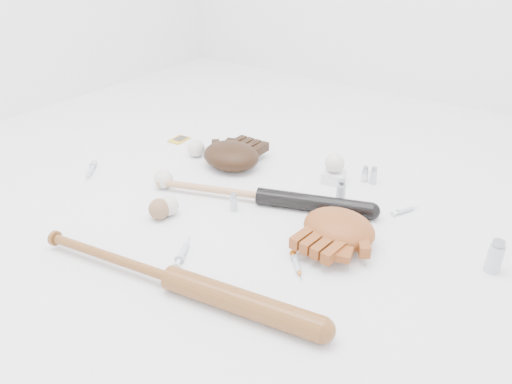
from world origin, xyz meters
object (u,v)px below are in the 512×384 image
Objects in this scene: glove_dark at (231,155)px; pedestal at (334,177)px; bat_dark at (260,196)px; bat_wood at (171,278)px.

pedestal is (0.39, 0.12, -0.03)m from glove_dark.
glove_dark is (-0.25, 0.17, 0.02)m from bat_dark.
bat_dark is 0.50m from bat_wood.
bat_wood is at bearing -102.68° from bat_dark.
glove_dark reaches higher than bat_wood.
glove_dark is at bearing 106.60° from bat_wood.
bat_wood is 0.74m from glove_dark.
pedestal is (0.07, 0.78, -0.01)m from bat_wood.
bat_dark reaches higher than pedestal.
pedestal is (0.13, 0.28, -0.01)m from bat_dark.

